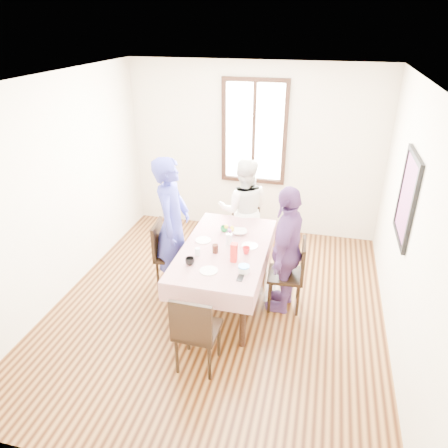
# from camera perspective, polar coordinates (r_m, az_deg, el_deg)

# --- Properties ---
(ground) EXTENTS (4.50, 4.50, 0.00)m
(ground) POSITION_cam_1_polar(r_m,az_deg,el_deg) (5.31, -0.80, -11.18)
(ground) COLOR black
(ground) RESTS_ON ground
(back_wall) EXTENTS (4.00, 0.00, 4.00)m
(back_wall) POSITION_cam_1_polar(r_m,az_deg,el_deg) (6.67, 4.09, 9.97)
(back_wall) COLOR beige
(back_wall) RESTS_ON ground
(right_wall) EXTENTS (0.00, 4.50, 4.50)m
(right_wall) POSITION_cam_1_polar(r_m,az_deg,el_deg) (4.57, 24.12, -0.47)
(right_wall) COLOR beige
(right_wall) RESTS_ON ground
(window_frame) EXTENTS (1.02, 0.06, 1.62)m
(window_frame) POSITION_cam_1_polar(r_m,az_deg,el_deg) (6.58, 4.15, 12.42)
(window_frame) COLOR black
(window_frame) RESTS_ON back_wall
(window_pane) EXTENTS (0.90, 0.02, 1.50)m
(window_pane) POSITION_cam_1_polar(r_m,az_deg,el_deg) (6.59, 4.16, 12.44)
(window_pane) COLOR white
(window_pane) RESTS_ON back_wall
(art_poster) EXTENTS (0.04, 0.76, 0.96)m
(art_poster) POSITION_cam_1_polar(r_m,az_deg,el_deg) (4.76, 23.84, 3.30)
(art_poster) COLOR red
(art_poster) RESTS_ON right_wall
(dining_table) EXTENTS (0.89, 1.66, 0.75)m
(dining_table) POSITION_cam_1_polar(r_m,az_deg,el_deg) (5.21, 0.13, -6.90)
(dining_table) COLOR black
(dining_table) RESTS_ON ground
(tablecloth) EXTENTS (1.01, 1.78, 0.01)m
(tablecloth) POSITION_cam_1_polar(r_m,az_deg,el_deg) (5.01, 0.14, -3.27)
(tablecloth) COLOR #60060E
(tablecloth) RESTS_ON dining_table
(chair_left) EXTENTS (0.46, 0.46, 0.91)m
(chair_left) POSITION_cam_1_polar(r_m,az_deg,el_deg) (5.49, -7.03, -4.26)
(chair_left) COLOR black
(chair_left) RESTS_ON ground
(chair_right) EXTENTS (0.45, 0.45, 0.91)m
(chair_right) POSITION_cam_1_polar(r_m,az_deg,el_deg) (5.12, 8.43, -6.88)
(chair_right) COLOR black
(chair_right) RESTS_ON ground
(chair_far) EXTENTS (0.43, 0.43, 0.91)m
(chair_far) POSITION_cam_1_polar(r_m,az_deg,el_deg) (6.14, 2.68, -0.55)
(chair_far) COLOR black
(chair_far) RESTS_ON ground
(chair_near) EXTENTS (0.43, 0.43, 0.91)m
(chair_near) POSITION_cam_1_polar(r_m,az_deg,el_deg) (4.29, -3.63, -14.20)
(chair_near) COLOR black
(chair_near) RESTS_ON ground
(person_left) EXTENTS (0.48, 0.68, 1.79)m
(person_left) POSITION_cam_1_polar(r_m,az_deg,el_deg) (5.27, -7.09, -0.19)
(person_left) COLOR #333697
(person_left) RESTS_ON ground
(person_far) EXTENTS (0.83, 0.70, 1.53)m
(person_far) POSITION_cam_1_polar(r_m,az_deg,el_deg) (5.98, 2.71, 2.00)
(person_far) COLOR white
(person_far) RESTS_ON ground
(person_right) EXTENTS (0.52, 0.98, 1.60)m
(person_right) POSITION_cam_1_polar(r_m,az_deg,el_deg) (4.94, 8.46, -3.51)
(person_right) COLOR #59346D
(person_right) RESTS_ON ground
(mug_black) EXTENTS (0.12, 0.12, 0.08)m
(mug_black) POSITION_cam_1_polar(r_m,az_deg,el_deg) (4.67, -4.71, -5.11)
(mug_black) COLOR black
(mug_black) RESTS_ON tablecloth
(mug_flag) EXTENTS (0.13, 0.13, 0.08)m
(mug_flag) POSITION_cam_1_polar(r_m,az_deg,el_deg) (4.87, 3.07, -3.64)
(mug_flag) COLOR red
(mug_flag) RESTS_ON tablecloth
(mug_green) EXTENTS (0.10, 0.10, 0.07)m
(mug_green) POSITION_cam_1_polar(r_m,az_deg,el_deg) (5.35, 0.02, -0.67)
(mug_green) COLOR #0C7226
(mug_green) RESTS_ON tablecloth
(serving_bowl) EXTENTS (0.23, 0.23, 0.05)m
(serving_bowl) POSITION_cam_1_polar(r_m,az_deg,el_deg) (5.31, 2.11, -1.11)
(serving_bowl) COLOR white
(serving_bowl) RESTS_ON tablecloth
(juice_carton) EXTENTS (0.07, 0.07, 0.23)m
(juice_carton) POSITION_cam_1_polar(r_m,az_deg,el_deg) (4.68, 1.37, -3.94)
(juice_carton) COLOR red
(juice_carton) RESTS_ON tablecloth
(butter_tub) EXTENTS (0.13, 0.13, 0.06)m
(butter_tub) POSITION_cam_1_polar(r_m,az_deg,el_deg) (4.54, 2.73, -6.21)
(butter_tub) COLOR white
(butter_tub) RESTS_ON tablecloth
(jam_jar) EXTENTS (0.07, 0.07, 0.10)m
(jam_jar) POSITION_cam_1_polar(r_m,az_deg,el_deg) (4.88, -1.21, -3.40)
(jam_jar) COLOR black
(jam_jar) RESTS_ON tablecloth
(drinking_glass) EXTENTS (0.06, 0.06, 0.09)m
(drinking_glass) POSITION_cam_1_polar(r_m,az_deg,el_deg) (4.84, -3.65, -3.79)
(drinking_glass) COLOR silver
(drinking_glass) RESTS_ON tablecloth
(smartphone) EXTENTS (0.07, 0.13, 0.01)m
(smartphone) POSITION_cam_1_polar(r_m,az_deg,el_deg) (4.45, 2.24, -7.40)
(smartphone) COLOR black
(smartphone) RESTS_ON tablecloth
(flower_vase) EXTENTS (0.07, 0.07, 0.14)m
(flower_vase) POSITION_cam_1_polar(r_m,az_deg,el_deg) (5.04, 0.71, -2.10)
(flower_vase) COLOR silver
(flower_vase) RESTS_ON tablecloth
(plate_left) EXTENTS (0.20, 0.20, 0.01)m
(plate_left) POSITION_cam_1_polar(r_m,az_deg,el_deg) (5.16, -2.86, -2.23)
(plate_left) COLOR white
(plate_left) RESTS_ON tablecloth
(plate_right) EXTENTS (0.20, 0.20, 0.01)m
(plate_right) POSITION_cam_1_polar(r_m,az_deg,el_deg) (5.04, 3.53, -3.01)
(plate_right) COLOR white
(plate_right) RESTS_ON tablecloth
(plate_near) EXTENTS (0.20, 0.20, 0.01)m
(plate_near) POSITION_cam_1_polar(r_m,az_deg,el_deg) (4.56, -2.13, -6.41)
(plate_near) COLOR white
(plate_near) RESTS_ON tablecloth
(butter_lid) EXTENTS (0.12, 0.12, 0.01)m
(butter_lid) POSITION_cam_1_polar(r_m,az_deg,el_deg) (4.52, 2.74, -5.81)
(butter_lid) COLOR blue
(butter_lid) RESTS_ON butter_tub
(flower_bunch) EXTENTS (0.09, 0.09, 0.10)m
(flower_bunch) POSITION_cam_1_polar(r_m,az_deg,el_deg) (4.98, 0.72, -0.87)
(flower_bunch) COLOR yellow
(flower_bunch) RESTS_ON flower_vase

